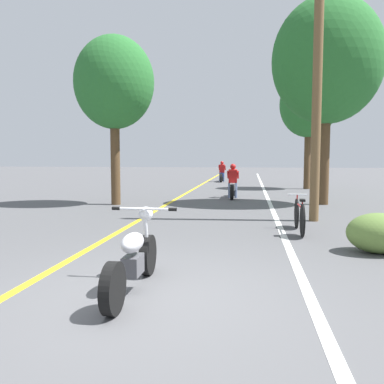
{
  "coord_description": "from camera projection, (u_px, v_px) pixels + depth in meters",
  "views": [
    {
      "loc": [
        1.18,
        -4.66,
        1.67
      ],
      "look_at": [
        -0.07,
        4.1,
        0.9
      ],
      "focal_mm": 38.0,
      "sensor_mm": 36.0,
      "label": 1
    }
  ],
  "objects": [
    {
      "name": "ground_plane",
      "position": [
        150.0,
        295.0,
        4.9
      ],
      "size": [
        120.0,
        120.0,
        0.0
      ],
      "primitive_type": "plane",
      "color": "#515154"
    },
    {
      "name": "lane_stripe_center",
      "position": [
        181.0,
        196.0,
        17.07
      ],
      "size": [
        0.14,
        48.0,
        0.01
      ],
      "primitive_type": "cube",
      "color": "yellow",
      "rests_on": "ground"
    },
    {
      "name": "lane_stripe_edge",
      "position": [
        267.0,
        198.0,
        16.57
      ],
      "size": [
        0.14,
        48.0,
        0.01
      ],
      "primitive_type": "cube",
      "color": "white",
      "rests_on": "ground"
    },
    {
      "name": "utility_pole",
      "position": [
        318.0,
        72.0,
        10.26
      ],
      "size": [
        1.1,
        0.24,
        7.42
      ],
      "color": "brown",
      "rests_on": "ground"
    },
    {
      "name": "roadside_tree_right_near",
      "position": [
        327.0,
        61.0,
        13.82
      ],
      "size": [
        3.75,
        3.37,
        7.11
      ],
      "color": "#513A23",
      "rests_on": "ground"
    },
    {
      "name": "roadside_tree_right_far",
      "position": [
        309.0,
        105.0,
        20.78
      ],
      "size": [
        2.92,
        2.63,
        6.02
      ],
      "color": "#513A23",
      "rests_on": "ground"
    },
    {
      "name": "roadside_tree_left",
      "position": [
        114.0,
        84.0,
        13.86
      ],
      "size": [
        2.75,
        2.48,
        5.79
      ],
      "color": "#513A23",
      "rests_on": "ground"
    },
    {
      "name": "roadside_bush",
      "position": [
        379.0,
        233.0,
        7.03
      ],
      "size": [
        1.1,
        0.88,
        0.7
      ],
      "color": "#5B7A38",
      "rests_on": "ground"
    },
    {
      "name": "motorcycle_foreground",
      "position": [
        134.0,
        258.0,
        5.05
      ],
      "size": [
        0.9,
        2.06,
        0.99
      ],
      "color": "black",
      "rests_on": "ground"
    },
    {
      "name": "motorcycle_rider_lead",
      "position": [
        233.0,
        185.0,
        16.53
      ],
      "size": [
        0.5,
        2.1,
        1.39
      ],
      "color": "black",
      "rests_on": "ground"
    },
    {
      "name": "motorcycle_rider_far",
      "position": [
        222.0,
        174.0,
        27.31
      ],
      "size": [
        0.5,
        2.06,
        1.38
      ],
      "color": "black",
      "rests_on": "ground"
    },
    {
      "name": "bicycle_parked",
      "position": [
        299.0,
        216.0,
        8.95
      ],
      "size": [
        0.44,
        1.77,
        0.81
      ],
      "color": "black",
      "rests_on": "ground"
    }
  ]
}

